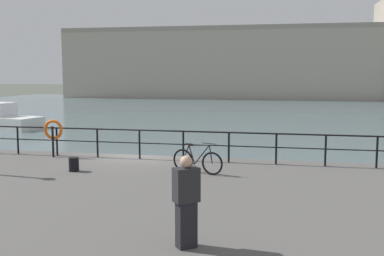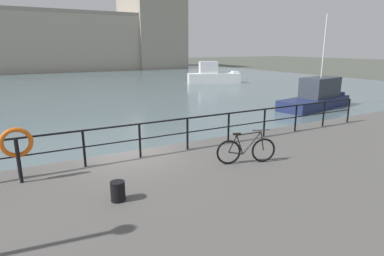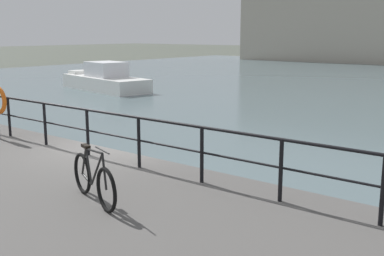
{
  "view_description": "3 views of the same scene",
  "coord_description": "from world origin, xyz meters",
  "views": [
    {
      "loc": [
        5.43,
        -16.7,
        4.23
      ],
      "look_at": [
        1.3,
        3.39,
        1.71
      ],
      "focal_mm": 43.54,
      "sensor_mm": 36.0,
      "label": 1
    },
    {
      "loc": [
        -2.82,
        -9.54,
        4.3
      ],
      "look_at": [
        2.56,
        0.27,
        1.46
      ],
      "focal_mm": 29.61,
      "sensor_mm": 36.0,
      "label": 2
    },
    {
      "loc": [
        8.62,
        -7.52,
        3.79
      ],
      "look_at": [
        1.13,
        1.9,
        1.38
      ],
      "focal_mm": 44.48,
      "sensor_mm": 36.0,
      "label": 3
    }
  ],
  "objects": [
    {
      "name": "ground_plane",
      "position": [
        0.0,
        0.0,
        0.0
      ],
      "size": [
        240.0,
        240.0,
        0.0
      ],
      "primitive_type": "plane",
      "color": "#4C5147"
    },
    {
      "name": "moored_cabin_cruiser",
      "position": [
        -15.99,
        13.94,
        0.68
      ],
      "size": [
        8.07,
        3.93,
        1.9
      ],
      "rotation": [
        0.0,
        0.0,
        2.94
      ],
      "color": "white",
      "rests_on": "water_basin"
    },
    {
      "name": "quay_railing",
      "position": [
        0.21,
        -0.75,
        1.79
      ],
      "size": [
        19.62,
        0.07,
        1.08
      ],
      "color": "black",
      "rests_on": "quay_promenade"
    },
    {
      "name": "parked_bicycle",
      "position": [
        2.72,
        -2.69,
        1.44
      ],
      "size": [
        1.7,
        0.62,
        0.98
      ],
      "rotation": [
        0.0,
        0.0,
        -0.33
      ],
      "color": "black",
      "rests_on": "quay_promenade"
    }
  ]
}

